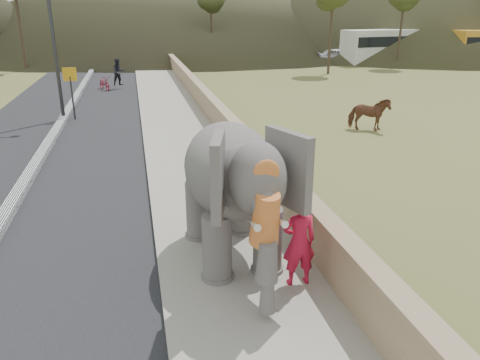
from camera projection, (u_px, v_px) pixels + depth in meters
name	position (u px, v px, depth m)	size (l,w,h in m)	color
ground	(226.00, 246.00, 10.20)	(160.00, 160.00, 0.00)	olive
road	(52.00, 141.00, 18.33)	(7.00, 120.00, 0.03)	black
median	(52.00, 138.00, 18.30)	(0.35, 120.00, 0.22)	black
walkway	(180.00, 132.00, 19.34)	(3.00, 120.00, 0.15)	#9E9687
parapet	(219.00, 119.00, 19.52)	(0.30, 120.00, 1.10)	tan
lamppost	(57.00, 9.00, 20.17)	(1.76, 0.36, 8.00)	#2E2E33
signboard	(71.00, 84.00, 21.29)	(0.60, 0.08, 2.40)	#2D2D33
cow	(369.00, 114.00, 19.70)	(0.76, 1.67, 1.41)	brown
distant_car	(339.00, 56.00, 44.65)	(1.70, 4.23, 1.44)	#A9A8AF
bus_white	(394.00, 46.00, 44.92)	(2.50, 11.00, 3.10)	silver
elephant_and_man	(232.00, 189.00, 9.13)	(2.33, 3.99, 2.82)	slate
motorcyclist	(112.00, 77.00, 29.89)	(2.02, 1.76, 1.95)	maroon
trees	(223.00, 24.00, 36.36)	(47.50, 26.52, 8.93)	#473828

